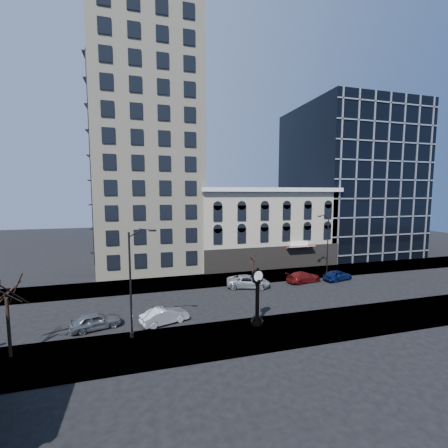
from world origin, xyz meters
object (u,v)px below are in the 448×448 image
object	(u,v)px
street_lamp_near	(138,254)
car_near_a	(96,321)
street_clock	(257,299)
car_near_b	(165,316)

from	to	relation	value
street_lamp_near	car_near_a	distance (m)	7.77
street_clock	car_near_a	world-z (taller)	street_clock
street_lamp_near	car_near_b	world-z (taller)	street_lamp_near
car_near_a	car_near_b	size ratio (longest dim) A/B	0.98
street_clock	street_lamp_near	world-z (taller)	street_lamp_near
street_clock	street_lamp_near	bearing A→B (deg)	163.58
street_lamp_near	car_near_b	bearing A→B (deg)	69.36
car_near_a	street_lamp_near	bearing A→B (deg)	-144.32
car_near_b	car_near_a	bearing A→B (deg)	66.76
street_clock	car_near_b	bearing A→B (deg)	146.28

